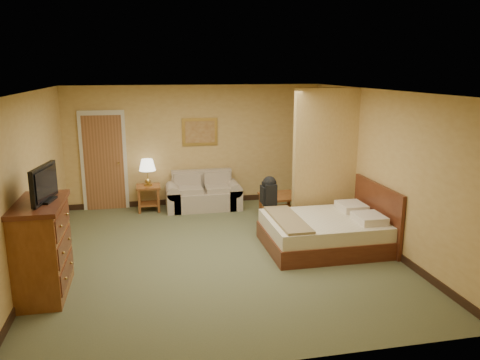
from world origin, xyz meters
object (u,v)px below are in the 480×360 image
object	(u,v)px
coffee_table	(280,201)
bed	(327,231)
loveseat	(203,197)
dresser	(42,248)

from	to	relation	value
coffee_table	bed	world-z (taller)	bed
bed	loveseat	bearing A→B (deg)	123.03
coffee_table	dresser	world-z (taller)	dresser
dresser	coffee_table	bearing A→B (deg)	32.46
loveseat	bed	bearing A→B (deg)	-56.97
dresser	bed	xyz separation A→B (m)	(4.30, 0.81, -0.36)
loveseat	coffee_table	xyz separation A→B (m)	(1.43, -0.94, 0.08)
loveseat	bed	xyz separation A→B (m)	(1.73, -2.67, 0.03)
coffee_table	bed	xyz separation A→B (m)	(0.30, -1.73, -0.05)
loveseat	dresser	size ratio (longest dim) A/B	1.24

